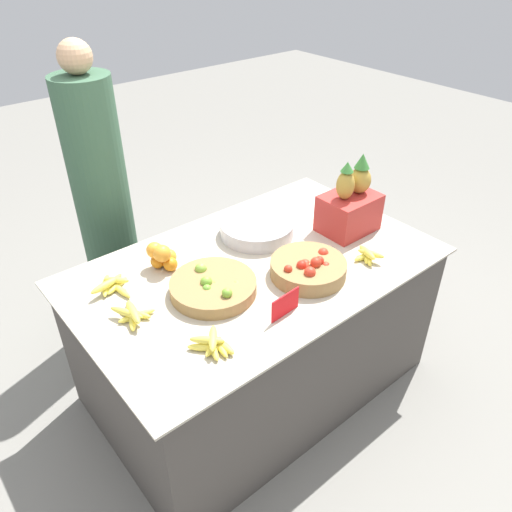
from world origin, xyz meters
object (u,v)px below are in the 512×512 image
(lime_bowl, at_px, (213,287))
(produce_crate, at_px, (350,206))
(metal_bowl, at_px, (257,228))
(tomato_basket, at_px, (308,268))
(price_sign, at_px, (285,305))
(vendor_person, at_px, (105,212))

(lime_bowl, distance_m, produce_crate, 0.86)
(metal_bowl, bearing_deg, tomato_basket, -96.41)
(metal_bowl, distance_m, produce_crate, 0.49)
(price_sign, relative_size, produce_crate, 0.38)
(metal_bowl, height_order, price_sign, price_sign)
(price_sign, xyz_separation_m, produce_crate, (0.71, 0.30, 0.09))
(produce_crate, height_order, vendor_person, vendor_person)
(tomato_basket, bearing_deg, metal_bowl, 83.59)
(lime_bowl, xyz_separation_m, vendor_person, (-0.05, 0.97, -0.03))
(produce_crate, relative_size, vendor_person, 0.24)
(tomato_basket, relative_size, metal_bowl, 0.92)
(lime_bowl, distance_m, tomato_basket, 0.44)
(tomato_basket, bearing_deg, vendor_person, 111.73)
(produce_crate, bearing_deg, price_sign, -157.54)
(tomato_basket, bearing_deg, price_sign, -153.23)
(lime_bowl, xyz_separation_m, produce_crate, (0.85, -0.01, 0.11))
(lime_bowl, xyz_separation_m, price_sign, (0.14, -0.31, 0.02))
(vendor_person, bearing_deg, lime_bowl, -87.12)
(lime_bowl, height_order, produce_crate, produce_crate)
(produce_crate, bearing_deg, lime_bowl, 179.06)
(tomato_basket, height_order, price_sign, tomato_basket)
(tomato_basket, xyz_separation_m, metal_bowl, (0.05, 0.42, -0.00))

